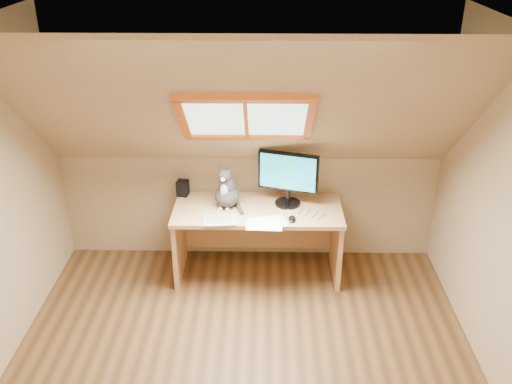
{
  "coord_description": "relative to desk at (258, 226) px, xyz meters",
  "views": [
    {
      "loc": [
        0.15,
        -3.07,
        2.99
      ],
      "look_at": [
        0.08,
        1.0,
        1.02
      ],
      "focal_mm": 40.0,
      "sensor_mm": 36.0,
      "label": 1
    }
  ],
  "objects": [
    {
      "name": "desk",
      "position": [
        0.0,
        0.0,
        0.0
      ],
      "size": [
        1.48,
        0.65,
        0.68
      ],
      "color": "tan",
      "rests_on": "ground"
    },
    {
      "name": "monitor",
      "position": [
        0.26,
        0.01,
        0.5
      ],
      "size": [
        0.52,
        0.23,
        0.49
      ],
      "color": "black",
      "rests_on": "desk"
    },
    {
      "name": "cat",
      "position": [
        -0.27,
        -0.02,
        0.36
      ],
      "size": [
        0.27,
        0.31,
        0.41
      ],
      "color": "#3E3937",
      "rests_on": "desk"
    },
    {
      "name": "graphics_tablet",
      "position": [
        -0.32,
        -0.3,
        0.22
      ],
      "size": [
        0.3,
        0.22,
        0.01
      ],
      "primitive_type": "cube",
      "rotation": [
        0.0,
        0.0,
        0.09
      ],
      "color": "#B2B2B7",
      "rests_on": "desk"
    },
    {
      "name": "desk_speaker",
      "position": [
        -0.69,
        0.18,
        0.29
      ],
      "size": [
        0.11,
        0.11,
        0.14
      ],
      "primitive_type": "cube",
      "rotation": [
        0.0,
        0.0,
        -0.17
      ],
      "color": "black",
      "rests_on": "desk"
    },
    {
      "name": "papers",
      "position": [
        -0.01,
        -0.33,
        0.22
      ],
      "size": [
        0.33,
        0.27,
        0.0
      ],
      "color": "white",
      "rests_on": "desk"
    },
    {
      "name": "mouse",
      "position": [
        0.29,
        -0.29,
        0.23
      ],
      "size": [
        0.07,
        0.11,
        0.03
      ],
      "primitive_type": "ellipsoid",
      "rotation": [
        0.0,
        0.0,
        -0.06
      ],
      "color": "black",
      "rests_on": "desk"
    },
    {
      "name": "cables",
      "position": [
        0.37,
        -0.18,
        0.22
      ],
      "size": [
        0.51,
        0.26,
        0.01
      ],
      "color": "silver",
      "rests_on": "desk"
    },
    {
      "name": "room_shell",
      "position": [
        -0.08,
        -1.54,
        0.97
      ],
      "size": [
        3.52,
        3.52,
        2.41
      ],
      "color": "tan",
      "rests_on": "ground"
    },
    {
      "name": "ground",
      "position": [
        -0.08,
        -1.45,
        -0.46
      ],
      "size": [
        3.5,
        3.5,
        0.0
      ],
      "primitive_type": "plane",
      "color": "brown",
      "rests_on": "ground"
    }
  ]
}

